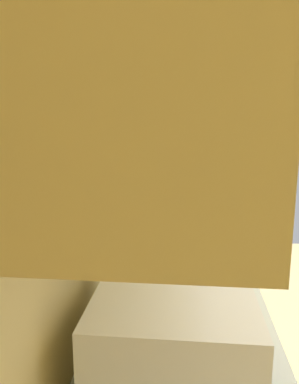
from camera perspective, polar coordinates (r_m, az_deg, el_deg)
wall_back at (r=1.59m, az=-7.39°, el=0.73°), size 4.14×0.12×2.62m
upper_cabinets at (r=1.20m, az=-0.22°, el=24.57°), size 1.94×0.36×0.72m
oven_range at (r=3.33m, az=6.14°, el=-8.49°), size 0.63×0.69×1.09m
microwave at (r=1.09m, az=3.92°, el=-19.80°), size 0.53×0.40×0.27m
bowl at (r=1.56m, az=7.07°, el=-14.20°), size 0.12×0.12×0.05m
kettle at (r=2.63m, az=6.60°, el=-2.15°), size 0.17×0.12×0.18m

